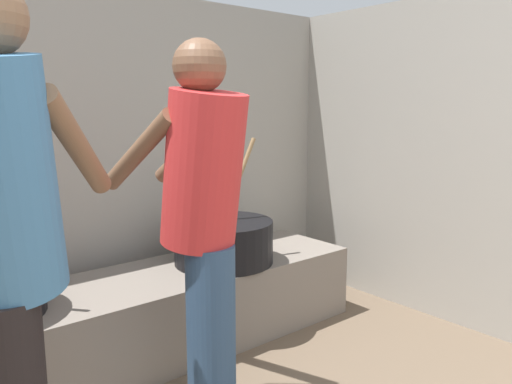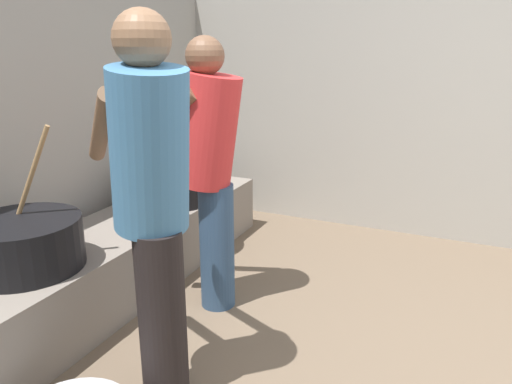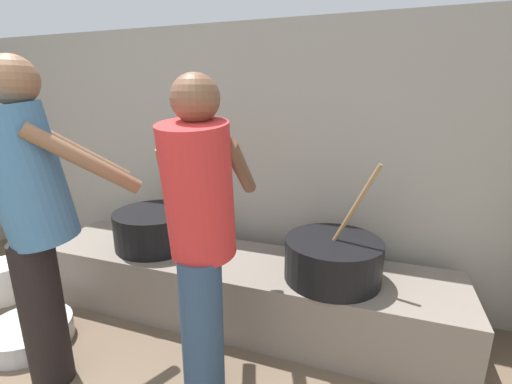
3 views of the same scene
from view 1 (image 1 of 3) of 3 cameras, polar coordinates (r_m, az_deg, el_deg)
name	(u,v)px [view 1 (image 1 of 3)]	position (r m, az deg, el deg)	size (l,w,h in m)	color
hearth_ledge	(119,325)	(2.67, -15.26, -14.34)	(2.74, 0.60, 0.42)	slate
cooking_pot_secondary	(224,241)	(2.82, -3.69, -5.61)	(0.55, 0.55, 0.69)	black
cook_in_blue_shirt	(2,242)	(1.51, -26.92, -5.11)	(0.67, 0.72, 1.61)	black
cook_in_red_shirt	(203,212)	(1.98, -5.99, -2.22)	(0.41, 0.68, 1.53)	navy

